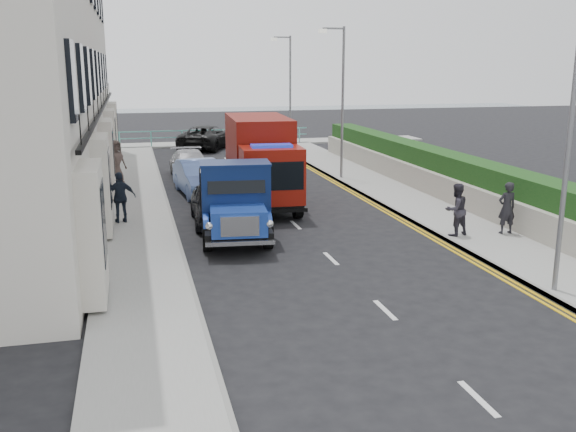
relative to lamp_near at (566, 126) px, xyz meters
The scene contains 22 objects.
ground 6.12m from the lamp_near, 154.42° to the left, with size 120.00×120.00×0.00m, color black.
pavement_west 14.98m from the lamp_near, 130.45° to the left, with size 2.40×38.00×0.12m, color gray.
pavement_east 11.74m from the lamp_near, 84.17° to the left, with size 2.60×38.00×0.12m, color gray.
promenade 31.53m from the lamp_near, 97.67° to the left, with size 30.00×2.50×0.12m, color gray.
sea_plane 62.27m from the lamp_near, 93.85° to the left, with size 120.00×120.00×0.00m, color slate.
terrace_west 20.52m from the lamp_near, 132.29° to the left, with size 6.31×30.20×14.25m.
garden_east 11.82m from the lamp_near, 74.59° to the left, with size 1.45×28.00×1.75m.
seafront_railing 30.68m from the lamp_near, 97.88° to the left, with size 13.00×0.08×1.11m.
lamp_near is the anchor object (origin of this frame).
lamp_mid 16.00m from the lamp_near, 90.00° to the left, with size 1.23×0.18×7.00m.
lamp_far 26.00m from the lamp_near, 90.00° to the left, with size 1.23×0.18×7.00m.
bedford_lorry 9.56m from the lamp_near, 135.37° to the left, with size 2.53×5.37×2.46m.
red_lorry 12.68m from the lamp_near, 111.76° to the left, with size 2.52×6.50×3.35m.
parked_car_front 11.75m from the lamp_near, 126.98° to the left, with size 1.59×3.96×1.35m, color black.
parked_car_mid 15.89m from the lamp_near, 115.83° to the left, with size 1.54×4.40×1.45m, color #516DAE.
parked_car_rear 19.81m from the lamp_near, 110.31° to the left, with size 1.80×4.43×1.29m, color #9A9A9E.
seafront_car_left 29.56m from the lamp_near, 99.25° to the left, with size 2.52×5.46×1.52m, color black.
seafront_car_right 29.28m from the lamp_near, 94.67° to the left, with size 1.78×4.43×1.51m, color silver.
pedestrian_east_near 6.09m from the lamp_near, 69.00° to the left, with size 0.60×0.40×1.65m, color black.
pedestrian_east_far 5.94m from the lamp_near, 87.49° to the left, with size 0.80×0.62×1.65m, color #2D2A33.
pedestrian_west_near 13.95m from the lamp_near, 136.74° to the left, with size 1.01×0.42×1.72m, color #19212E.
pedestrian_west_far 19.98m from the lamp_near, 120.99° to the left, with size 0.95×0.62×1.94m, color #463832.
Camera 1 is at (-5.31, -14.51, 5.35)m, focal length 40.00 mm.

